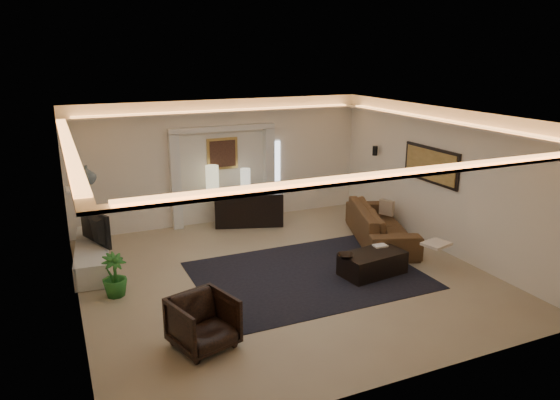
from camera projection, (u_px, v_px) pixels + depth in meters
name	position (u px, v px, depth m)	size (l,w,h in m)	color
floor	(283.00, 275.00, 9.55)	(7.00, 7.00, 0.00)	tan
ceiling	(284.00, 116.00, 8.75)	(7.00, 7.00, 0.00)	white
wall_back	(222.00, 162.00, 12.22)	(7.00, 7.00, 0.00)	white
wall_front	(407.00, 274.00, 6.07)	(7.00, 7.00, 0.00)	white
wall_left	(71.00, 225.00, 7.78)	(7.00, 7.00, 0.00)	white
wall_right	(441.00, 180.00, 10.51)	(7.00, 7.00, 0.00)	white
cove_soffit	(284.00, 133.00, 8.83)	(7.00, 7.00, 0.04)	silver
daylight_slit	(275.00, 161.00, 12.76)	(0.25, 0.03, 1.00)	white
area_rug	(308.00, 275.00, 9.53)	(4.00, 3.00, 0.01)	black
pilaster_left	(176.00, 182.00, 11.78)	(0.22, 0.20, 2.20)	silver
pilaster_right	(269.00, 173.00, 12.68)	(0.22, 0.20, 2.20)	silver
alcove_header	(223.00, 128.00, 11.92)	(2.52, 0.20, 0.12)	silver
painting_frame	(222.00, 154.00, 12.14)	(0.74, 0.04, 0.74)	tan
painting_canvas	(223.00, 154.00, 12.12)	(0.62, 0.02, 0.62)	#4C2D1E
art_panel_frame	(431.00, 165.00, 10.70)	(0.04, 1.64, 0.74)	black
art_panel_gold	(430.00, 165.00, 10.69)	(0.02, 1.50, 0.62)	tan
wall_sconce	(375.00, 151.00, 12.34)	(0.12, 0.12, 0.22)	black
wall_niche	(69.00, 190.00, 8.98)	(0.10, 0.55, 0.04)	silver
console	(249.00, 209.00, 12.16)	(1.57, 0.49, 0.79)	black
lamp_left	(212.00, 181.00, 11.88)	(0.30, 0.30, 0.66)	#F5ECB3
lamp_right	(245.00, 178.00, 12.19)	(0.23, 0.23, 0.52)	beige
media_ledge	(92.00, 255.00, 9.89)	(0.58, 2.32, 0.43)	silver
tv	(89.00, 227.00, 9.75)	(0.15, 1.11, 0.64)	black
figurine	(87.00, 222.00, 10.46)	(0.13, 0.13, 0.35)	#462F1E
ginger_jar	(87.00, 175.00, 9.22)	(0.33, 0.33, 0.34)	#354452
plant	(114.00, 275.00, 8.63)	(0.41, 0.41, 0.74)	#246721
sofa	(381.00, 224.00, 11.15)	(1.01, 2.59, 0.76)	black
throw_blanket	(436.00, 244.00, 9.54)	(0.47, 0.39, 0.05)	#F3E8C2
throw_pillow	(387.00, 208.00, 11.76)	(0.10, 0.34, 0.34)	tan
coffee_table	(372.00, 264.00, 9.52)	(1.17, 0.64, 0.44)	black
bowl	(346.00, 257.00, 9.22)	(0.29, 0.29, 0.07)	black
magazine	(380.00, 246.00, 9.77)	(0.25, 0.18, 0.03)	silver
armchair	(203.00, 323.00, 7.13)	(0.79, 0.81, 0.74)	black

